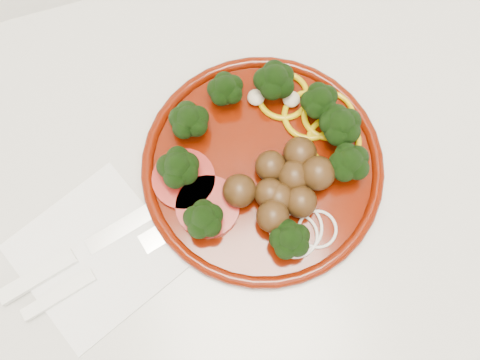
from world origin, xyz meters
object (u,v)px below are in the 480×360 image
object	(u,v)px
plate	(268,161)
knife	(69,259)
napkin	(95,255)
fork	(79,283)

from	to	relation	value
plate	knife	xyz separation A→B (m)	(-0.24, -0.04, -0.01)
napkin	fork	size ratio (longest dim) A/B	0.78
plate	knife	bearing A→B (deg)	-170.84
fork	plate	bearing A→B (deg)	1.30
fork	napkin	bearing A→B (deg)	33.31
napkin	knife	size ratio (longest dim) A/B	0.69
plate	fork	xyz separation A→B (m)	(-0.24, -0.07, -0.01)
plate	napkin	bearing A→B (deg)	-168.74
plate	napkin	size ratio (longest dim) A/B	1.81
knife	napkin	bearing A→B (deg)	-22.66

